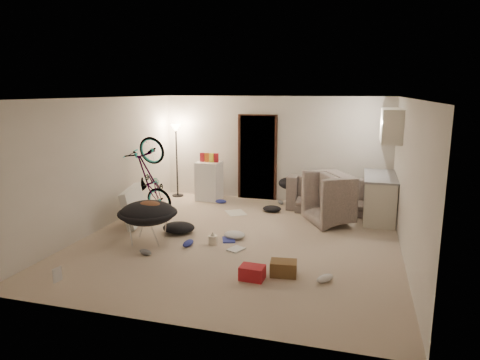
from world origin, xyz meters
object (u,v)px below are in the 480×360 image
(sofa, at_px, (332,197))
(bicycle, at_px, (150,194))
(mini_fridge, at_px, (209,181))
(juicer, at_px, (213,239))
(kitchen_counter, at_px, (379,198))
(drink_case_a, at_px, (283,268))
(drink_case_b, at_px, (252,273))
(tv_box, at_px, (134,206))
(armchair, at_px, (345,204))
(saucer_chair, at_px, (148,218))
(floor_lamp, at_px, (176,145))

(sofa, bearing_deg, bicycle, 21.56)
(mini_fridge, distance_m, juicer, 3.18)
(kitchen_counter, distance_m, drink_case_a, 3.63)
(drink_case_a, xyz_separation_m, drink_case_b, (-0.40, -0.25, -0.01))
(bicycle, height_order, tv_box, bicycle)
(sofa, bearing_deg, drink_case_b, 78.95)
(armchair, bearing_deg, saucer_chair, 95.68)
(floor_lamp, relative_size, mini_fridge, 1.94)
(bicycle, xyz_separation_m, tv_box, (0.00, -0.69, -0.09))
(floor_lamp, bearing_deg, drink_case_b, -54.48)
(sofa, bearing_deg, armchair, 111.12)
(saucer_chair, bearing_deg, bicycle, 116.06)
(sofa, distance_m, mini_fridge, 2.97)
(armchair, height_order, tv_box, armchair)
(drink_case_b, bearing_deg, armchair, 73.23)
(drink_case_a, bearing_deg, sofa, 76.77)
(bicycle, bearing_deg, tv_box, -174.08)
(tv_box, relative_size, juicer, 4.93)
(armchair, bearing_deg, drink_case_a, 137.67)
(kitchen_counter, xyz_separation_m, juicer, (-2.81, -2.40, -0.35))
(sofa, relative_size, drink_case_a, 5.20)
(mini_fridge, bearing_deg, drink_case_b, -61.25)
(armchair, distance_m, mini_fridge, 3.42)
(bicycle, relative_size, juicer, 7.70)
(tv_box, bearing_deg, armchair, 3.57)
(bicycle, distance_m, drink_case_b, 3.92)
(sofa, xyz_separation_m, tv_box, (-3.75, -2.13, 0.08))
(floor_lamp, xyz_separation_m, tv_box, (0.10, -2.33, -0.94))
(tv_box, distance_m, juicer, 2.07)
(floor_lamp, xyz_separation_m, kitchen_counter, (4.83, -0.65, -0.87))
(drink_case_a, height_order, drink_case_b, drink_case_a)
(bicycle, bearing_deg, armchair, -75.80)
(sofa, xyz_separation_m, juicer, (-1.83, -2.85, -0.20))
(floor_lamp, relative_size, drink_case_a, 4.80)
(saucer_chair, bearing_deg, kitchen_counter, 33.31)
(armchair, height_order, drink_case_b, armchair)
(sofa, distance_m, drink_case_a, 3.81)
(bicycle, bearing_deg, sofa, -63.09)
(floor_lamp, xyz_separation_m, armchair, (4.17, -1.05, -0.94))
(tv_box, xyz_separation_m, juicer, (1.92, -0.72, -0.27))
(mini_fridge, distance_m, drink_case_a, 4.65)
(bicycle, xyz_separation_m, saucer_chair, (0.78, -1.60, -0.02))
(bicycle, xyz_separation_m, mini_fridge, (0.79, 1.54, 0.01))
(floor_lamp, xyz_separation_m, bicycle, (0.10, -1.64, -0.85))
(drink_case_a, bearing_deg, mini_fridge, 116.38)
(bicycle, xyz_separation_m, drink_case_b, (2.92, -2.59, -0.35))
(floor_lamp, relative_size, armchair, 1.58)
(saucer_chair, xyz_separation_m, juicer, (1.13, 0.19, -0.34))
(tv_box, distance_m, drink_case_a, 3.72)
(bicycle, xyz_separation_m, juicer, (1.92, -1.41, -0.36))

